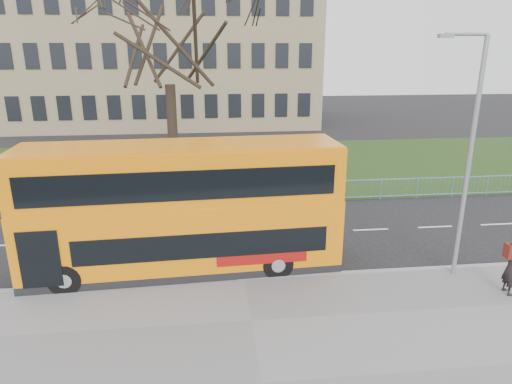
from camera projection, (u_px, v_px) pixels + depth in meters
ground at (240, 261)px, 17.26m from camera, size 120.00×120.00×0.00m
kerb at (244, 279)px, 15.77m from camera, size 80.00×0.20×0.14m
grass_verge at (224, 167)px, 30.80m from camera, size 80.00×15.40×0.08m
guard_railing at (230, 194)px, 23.35m from camera, size 40.00×0.12×1.10m
bare_tree at (169, 63)px, 24.33m from camera, size 9.57×9.57×13.67m
civic_building at (167, 55)px, 47.78m from camera, size 30.00×15.00×14.00m
yellow_bus at (183, 206)px, 15.89m from camera, size 11.00×3.10×4.57m
pedestrian at (511, 268)px, 14.56m from camera, size 0.43×0.65×1.77m
street_lamp at (468, 151)px, 14.74m from camera, size 1.70×0.32×8.04m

